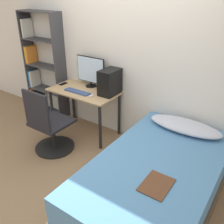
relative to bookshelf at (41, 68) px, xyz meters
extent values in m
plane|color=#846647|center=(1.69, -1.22, -0.83)|extent=(14.00, 14.00, 0.00)
cube|color=silver|center=(1.69, 0.15, 0.42)|extent=(8.00, 0.05, 2.50)
cube|color=tan|center=(1.14, -0.17, -0.12)|extent=(1.06, 0.59, 0.02)
cylinder|color=black|center=(0.66, -0.41, -0.48)|extent=(0.04, 0.04, 0.70)
cylinder|color=black|center=(1.62, -0.41, -0.48)|extent=(0.04, 0.04, 0.70)
cylinder|color=black|center=(0.66, 0.08, -0.48)|extent=(0.04, 0.04, 0.70)
cylinder|color=black|center=(1.62, 0.08, -0.48)|extent=(0.04, 0.04, 0.70)
cube|color=#38383D|center=(-0.27, 0.00, 0.06)|extent=(0.02, 0.26, 1.79)
cube|color=#38383D|center=(0.51, 0.00, 0.06)|extent=(0.02, 0.26, 1.79)
cube|color=#38383D|center=(0.12, 0.00, -0.82)|extent=(0.76, 0.26, 0.02)
cube|color=#38383D|center=(0.12, 0.00, -0.38)|extent=(0.76, 0.26, 0.02)
cube|color=#38383D|center=(0.12, 0.00, 0.06)|extent=(0.76, 0.26, 0.02)
cube|color=#38383D|center=(0.12, 0.00, 0.51)|extent=(0.76, 0.26, 0.02)
cube|color=#38383D|center=(0.12, 0.00, 0.95)|extent=(0.76, 0.26, 0.02)
cube|color=orange|center=(-0.24, 0.00, -0.61)|extent=(0.03, 0.22, 0.40)
cube|color=orange|center=(-0.20, 0.00, -0.67)|extent=(0.03, 0.22, 0.28)
cube|color=black|center=(-0.16, 0.00, -0.63)|extent=(0.03, 0.22, 0.37)
cube|color=#2870B7|center=(-0.23, 0.00, -0.22)|extent=(0.04, 0.22, 0.29)
cube|color=beige|center=(-0.19, 0.00, -0.22)|extent=(0.03, 0.22, 0.29)
cube|color=gold|center=(-0.24, 0.00, 0.22)|extent=(0.02, 0.22, 0.30)
cube|color=orange|center=(-0.20, 0.00, 0.22)|extent=(0.04, 0.22, 0.29)
cube|color=black|center=(-0.24, 0.00, 0.70)|extent=(0.02, 0.22, 0.36)
cube|color=beige|center=(-0.21, 0.00, 0.67)|extent=(0.03, 0.22, 0.30)
cylinder|color=black|center=(1.07, -0.79, -0.82)|extent=(0.57, 0.57, 0.03)
cylinder|color=black|center=(1.07, -0.79, -0.61)|extent=(0.05, 0.05, 0.38)
cube|color=black|center=(1.07, -0.79, -0.40)|extent=(0.49, 0.49, 0.04)
cube|color=black|center=(1.07, -1.02, -0.13)|extent=(0.44, 0.04, 0.51)
cube|color=#4C3D2D|center=(2.72, -0.89, -0.71)|extent=(1.17, 2.03, 0.25)
cube|color=teal|center=(2.72, -0.89, -0.44)|extent=(1.14, 1.99, 0.30)
ellipsoid|color=#B2B7C6|center=(2.72, -0.13, -0.23)|extent=(0.89, 0.36, 0.11)
cube|color=#56331E|center=(2.86, -1.21, -0.28)|extent=(0.24, 0.32, 0.01)
cylinder|color=black|center=(1.12, 0.03, -0.10)|extent=(0.17, 0.17, 0.01)
cylinder|color=black|center=(1.12, 0.03, -0.06)|extent=(0.04, 0.04, 0.07)
cube|color=black|center=(1.12, 0.03, 0.16)|extent=(0.51, 0.01, 0.40)
cube|color=#B2D1EF|center=(1.12, 0.03, 0.16)|extent=(0.49, 0.01, 0.38)
cube|color=#33477A|center=(1.11, -0.28, -0.10)|extent=(0.43, 0.11, 0.02)
cube|color=black|center=(1.54, -0.06, 0.07)|extent=(0.22, 0.34, 0.37)
ellipsoid|color=silver|center=(1.38, -0.28, -0.10)|extent=(0.06, 0.09, 0.02)
cube|color=black|center=(0.69, -0.15, -0.10)|extent=(0.07, 0.14, 0.01)
camera|label=1|loc=(3.49, -2.82, 1.29)|focal=40.00mm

